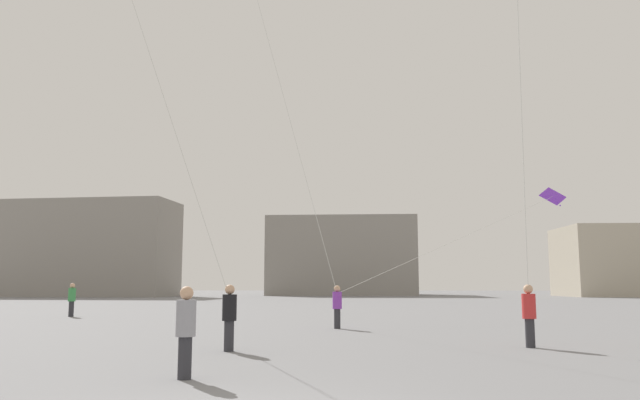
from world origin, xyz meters
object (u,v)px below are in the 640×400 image
object	(u,v)px
building_left_hall	(72,249)
building_centre_hall	(343,257)
person_in_purple	(337,305)
kite_violet_delta	(550,198)
building_right_hall	(609,262)
person_in_red	(529,313)
person_in_black	(229,315)
person_in_green	(72,298)
person_in_grey	(186,328)

from	to	relation	value
building_left_hall	building_centre_hall	bearing A→B (deg)	21.54
person_in_purple	building_centre_hall	xyz separation A→B (m)	(-1.62, 71.24, 4.80)
kite_violet_delta	building_right_hall	bearing A→B (deg)	64.65
person_in_red	kite_violet_delta	size ratio (longest dim) A/B	0.09
person_in_red	person_in_black	distance (m)	7.88
person_in_purple	person_in_green	bearing A→B (deg)	-136.22
person_in_black	building_right_hall	xyz separation A→B (m)	(36.81, 69.56, 3.73)
building_left_hall	person_in_black	bearing A→B (deg)	-61.57
building_left_hall	building_centre_hall	size ratio (longest dim) A/B	1.30
person_in_green	building_centre_hall	xyz separation A→B (m)	(12.28, 63.63, 4.75)
person_in_green	building_left_hall	bearing A→B (deg)	-0.45
person_in_red	building_left_hall	size ratio (longest dim) A/B	0.06
person_in_purple	kite_violet_delta	distance (m)	22.73
kite_violet_delta	building_left_hall	xyz separation A→B (m)	(-50.99, 39.79, -0.92)
person_in_green	person_in_grey	bearing A→B (deg)	-176.01
person_in_grey	building_right_hall	bearing A→B (deg)	77.08
person_in_green	building_centre_hall	size ratio (longest dim) A/B	0.08
person_in_grey	kite_violet_delta	bearing A→B (deg)	75.65
person_in_red	person_in_black	xyz separation A→B (m)	(-7.76, -1.40, -0.00)
person_in_black	person_in_grey	size ratio (longest dim) A/B	1.01
person_in_red	person_in_grey	world-z (taller)	person_in_red
person_in_black	building_right_hall	distance (m)	78.79
person_in_green	building_right_hall	xyz separation A→B (m)	(48.28, 53.96, 3.70)
person_in_purple	building_left_hall	size ratio (longest dim) A/B	0.06
person_in_green	building_centre_hall	world-z (taller)	building_centre_hall
person_in_purple	building_left_hall	world-z (taller)	building_left_hall
person_in_black	person_in_purple	distance (m)	8.35
person_in_green	building_left_hall	world-z (taller)	building_left_hall
person_in_red	kite_violet_delta	bearing A→B (deg)	-124.01
person_in_grey	building_centre_hall	bearing A→B (deg)	102.96
person_in_grey	person_in_green	size ratio (longest dim) A/B	0.95
person_in_red	person_in_purple	world-z (taller)	person_in_red
person_in_red	person_in_grey	bearing A→B (deg)	22.52
person_in_purple	person_in_grey	world-z (taller)	person_in_grey
kite_violet_delta	person_in_red	bearing A→B (deg)	-108.66
person_in_grey	person_in_black	bearing A→B (deg)	105.48
person_in_red	kite_violet_delta	world-z (taller)	kite_violet_delta
person_in_red	person_in_purple	xyz separation A→B (m)	(-5.33, 6.59, -0.02)
person_in_black	building_centre_hall	xyz separation A→B (m)	(0.81, 79.22, 4.78)
person_in_black	person_in_grey	world-z (taller)	person_in_black
person_in_black	person_in_purple	xyz separation A→B (m)	(2.43, 7.99, -0.02)
kite_violet_delta	building_left_hall	world-z (taller)	building_left_hall
person_in_red	building_centre_hall	xyz separation A→B (m)	(-6.95, 77.82, 4.78)
person_in_green	kite_violet_delta	bearing A→B (deg)	-96.64
person_in_red	building_right_hall	xyz separation A→B (m)	(29.05, 68.16, 3.73)
building_right_hall	kite_violet_delta	bearing A→B (deg)	-115.35
person_in_purple	person_in_grey	xyz separation A→B (m)	(-2.26, -12.49, 0.01)
person_in_black	kite_violet_delta	size ratio (longest dim) A/B	0.09
person_in_green	building_left_hall	xyz separation A→B (m)	(-23.72, 49.42, 5.39)
building_left_hall	building_right_hall	size ratio (longest dim) A/B	2.26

